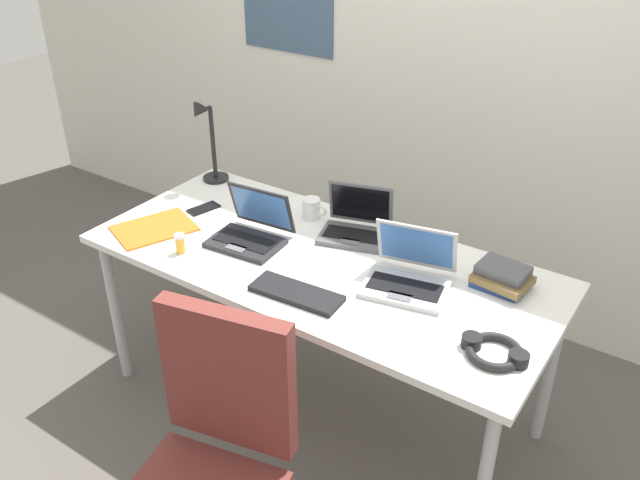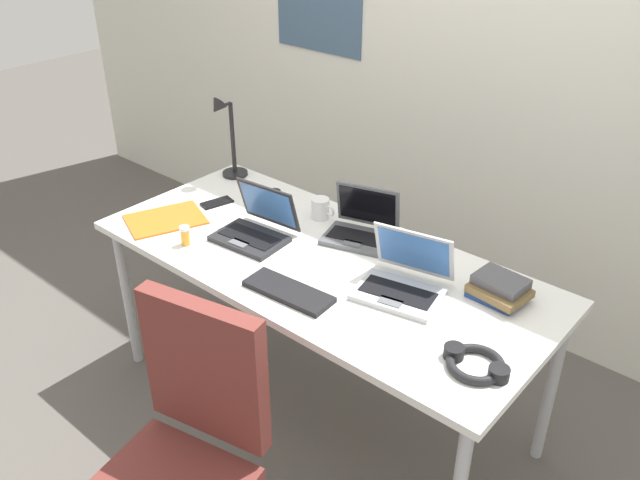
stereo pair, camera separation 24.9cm
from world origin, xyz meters
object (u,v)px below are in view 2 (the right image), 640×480
Objects in this scene: computer_mouse at (272,193)px; book_stack at (499,289)px; headphones at (476,364)px; pill_bottle at (185,235)px; laptop_front_left at (361,228)px; paper_folder_center at (166,219)px; desk_lamp at (227,138)px; coffee_mug at (321,208)px; cell_phone at (217,203)px; laptop_back_left at (403,281)px; laptop_front_right at (255,228)px; external_keyboard at (288,291)px.

book_stack is at bearing 4.24° from computer_mouse.
headphones is 2.71× the size of pill_bottle.
laptop_front_left is 0.84m from headphones.
paper_folder_center is at bearing 161.97° from pill_bottle.
headphones is 1.45m from paper_folder_center.
desk_lamp is 1.27× the size of laptop_front_left.
headphones is 1.89× the size of coffee_mug.
cell_phone is at bearing -173.24° from book_stack.
desk_lamp reaches higher than laptop_back_left.
desk_lamp is 1.97× the size of book_stack.
laptop_front_right is 2.65× the size of coffee_mug.
headphones is at bearing -72.04° from book_stack.
cell_phone is at bearing 118.67° from pill_bottle.
laptop_front_left is 0.62m from book_stack.
desk_lamp is 4.17× the size of computer_mouse.
laptop_front_right is 1.47× the size of book_stack.
laptop_front_right is 0.67m from laptop_back_left.
laptop_back_left is at bearing 38.79° from external_keyboard.
laptop_front_left is 1.55× the size of book_stack.
coffee_mug is (-0.28, 0.50, 0.03)m from external_keyboard.
pill_bottle is at bearing -127.77° from laptop_front_right.
coffee_mug is (0.26, 0.51, 0.00)m from pill_bottle.
external_keyboard is 0.57m from coffee_mug.
coffee_mug reaches higher than computer_mouse.
laptop_front_right is 0.37m from computer_mouse.
laptop_front_right is 0.97× the size of paper_folder_center.
pill_bottle is 0.25× the size of paper_folder_center.
paper_folder_center is (-1.33, -0.39, -0.04)m from book_stack.
book_stack reaches higher than headphones.
laptop_back_left is 0.88m from pill_bottle.
headphones is at bearing 0.87° from paper_folder_center.
pill_bottle is (0.33, -0.54, -0.16)m from desk_lamp.
pill_bottle reaches higher than paper_folder_center.
laptop_front_left is 1.47× the size of headphones.
paper_folder_center is (-0.76, 0.06, -0.01)m from external_keyboard.
external_keyboard is at bearing -137.17° from laptop_back_left.
paper_folder_center is at bearing -163.47° from book_stack.
laptop_back_left is 1.08× the size of laptop_front_left.
laptop_back_left reaches higher than pill_bottle.
coffee_mug is (0.43, 0.20, 0.04)m from cell_phone.
laptop_back_left reaches higher than computer_mouse.
laptop_front_left is 0.53m from computer_mouse.
paper_folder_center is (-1.45, -0.02, -0.01)m from headphones.
paper_folder_center is at bearing -137.47° from coffee_mug.
pill_bottle is at bearing -78.48° from computer_mouse.
pill_bottle is (-0.54, -0.01, 0.03)m from external_keyboard.
laptop_front_right is 1.06m from headphones.
laptop_front_right is 2.20× the size of cell_phone.
pill_bottle is at bearing -18.03° from paper_folder_center.
cell_phone is at bearing 178.30° from laptop_back_left.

